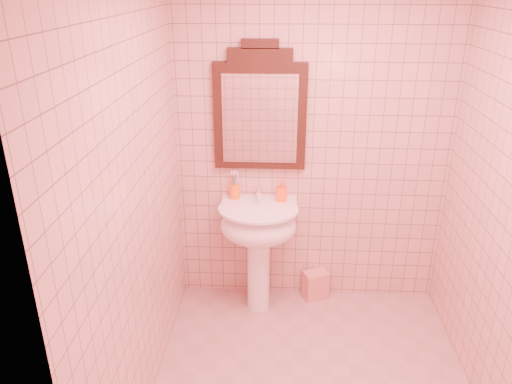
# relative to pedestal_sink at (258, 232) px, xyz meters

# --- Properties ---
(back_wall) EXTENTS (2.00, 0.02, 2.50)m
(back_wall) POSITION_rel_pedestal_sink_xyz_m (0.38, 0.23, 0.59)
(back_wall) COLOR tan
(back_wall) RESTS_ON floor
(pedestal_sink) EXTENTS (0.58, 0.58, 0.86)m
(pedestal_sink) POSITION_rel_pedestal_sink_xyz_m (0.00, 0.00, 0.00)
(pedestal_sink) COLOR white
(pedestal_sink) RESTS_ON floor
(faucet) EXTENTS (0.04, 0.16, 0.11)m
(faucet) POSITION_rel_pedestal_sink_xyz_m (0.00, 0.14, 0.26)
(faucet) COLOR white
(faucet) RESTS_ON pedestal_sink
(mirror) EXTENTS (0.66, 0.06, 0.92)m
(mirror) POSITION_rel_pedestal_sink_xyz_m (0.00, 0.20, 0.86)
(mirror) COLOR black
(mirror) RESTS_ON back_wall
(toothbrush_cup) EXTENTS (0.08, 0.08, 0.19)m
(toothbrush_cup) POSITION_rel_pedestal_sink_xyz_m (-0.19, 0.16, 0.26)
(toothbrush_cup) COLOR orange
(toothbrush_cup) RESTS_ON pedestal_sink
(soap_dispenser) EXTENTS (0.08, 0.08, 0.16)m
(soap_dispenser) POSITION_rel_pedestal_sink_xyz_m (0.16, 0.13, 0.28)
(soap_dispenser) COLOR #FF4C15
(soap_dispenser) RESTS_ON pedestal_sink
(towel) EXTENTS (0.22, 0.19, 0.23)m
(towel) POSITION_rel_pedestal_sink_xyz_m (0.45, 0.15, -0.55)
(towel) COLOR tan
(towel) RESTS_ON floor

